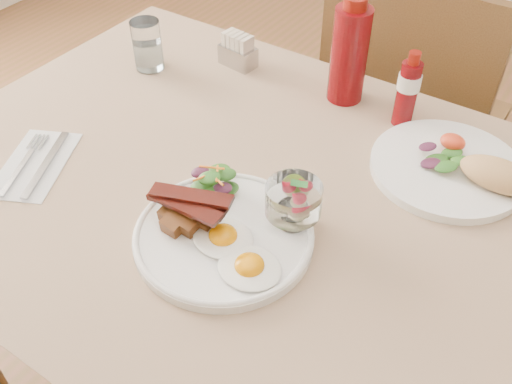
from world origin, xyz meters
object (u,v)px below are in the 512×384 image
object	(u,v)px
ketchup_bottle	(349,53)
main_plate	(224,236)
hot_sauce_bottle	(408,90)
chair_far	(407,118)
sugar_caddy	(238,52)
second_plate	(459,168)
table	(275,234)
water_glass	(148,48)
fruit_cup	(294,200)

from	to	relation	value
ketchup_bottle	main_plate	bearing A→B (deg)	-86.40
ketchup_bottle	hot_sauce_bottle	distance (m)	0.14
main_plate	ketchup_bottle	size ratio (longest dim) A/B	1.30
chair_far	main_plate	bearing A→B (deg)	-91.25
sugar_caddy	ketchup_bottle	bearing A→B (deg)	10.36
main_plate	second_plate	size ratio (longest dim) A/B	0.96
table	chair_far	bearing A→B (deg)	90.00
water_glass	main_plate	bearing A→B (deg)	-36.56
table	ketchup_bottle	distance (m)	0.39
main_plate	hot_sauce_bottle	bearing A→B (deg)	76.71
fruit_cup	sugar_caddy	bearing A→B (deg)	134.61
table	sugar_caddy	distance (m)	0.46
fruit_cup	main_plate	bearing A→B (deg)	-134.07
chair_far	hot_sauce_bottle	distance (m)	0.47
main_plate	hot_sauce_bottle	xyz separation A→B (m)	(0.10, 0.44, 0.07)
ketchup_bottle	sugar_caddy	distance (m)	0.27
second_plate	hot_sauce_bottle	xyz separation A→B (m)	(-0.15, 0.09, 0.06)
hot_sauce_bottle	sugar_caddy	distance (m)	0.39
sugar_caddy	fruit_cup	bearing A→B (deg)	-38.58
ketchup_bottle	sugar_caddy	xyz separation A→B (m)	(-0.26, -0.02, -0.07)
sugar_caddy	water_glass	size ratio (longest dim) A/B	0.79
ketchup_bottle	water_glass	world-z (taller)	ketchup_bottle
fruit_cup	second_plate	distance (m)	0.33
sugar_caddy	table	bearing A→B (deg)	-39.80
main_plate	hot_sauce_bottle	distance (m)	0.46
ketchup_bottle	water_glass	size ratio (longest dim) A/B	1.98
chair_far	ketchup_bottle	world-z (taller)	ketchup_bottle
hot_sauce_bottle	second_plate	bearing A→B (deg)	-32.90
fruit_cup	ketchup_bottle	bearing A→B (deg)	105.35
fruit_cup	hot_sauce_bottle	world-z (taller)	hot_sauce_bottle
fruit_cup	ketchup_bottle	distance (m)	0.40
table	ketchup_bottle	xyz separation A→B (m)	(-0.05, 0.34, 0.19)
second_plate	ketchup_bottle	xyz separation A→B (m)	(-0.28, 0.11, 0.08)
main_plate	hot_sauce_bottle	world-z (taller)	hot_sauce_bottle
table	main_plate	distance (m)	0.16
hot_sauce_bottle	chair_far	bearing A→B (deg)	104.26
table	second_plate	size ratio (longest dim) A/B	4.57
hot_sauce_bottle	sugar_caddy	size ratio (longest dim) A/B	1.78
second_plate	water_glass	size ratio (longest dim) A/B	2.67
second_plate	hot_sauce_bottle	bearing A→B (deg)	147.10
chair_far	ketchup_bottle	size ratio (longest dim) A/B	4.31
fruit_cup	chair_far	bearing A→B (deg)	94.74
fruit_cup	hot_sauce_bottle	distance (m)	0.37
fruit_cup	sugar_caddy	size ratio (longest dim) A/B	1.02
main_plate	hot_sauce_bottle	size ratio (longest dim) A/B	1.83
fruit_cup	hot_sauce_bottle	size ratio (longest dim) A/B	0.58
chair_far	fruit_cup	bearing A→B (deg)	-85.26
table	water_glass	world-z (taller)	water_glass
ketchup_bottle	hot_sauce_bottle	xyz separation A→B (m)	(0.13, -0.02, -0.03)
fruit_cup	hot_sauce_bottle	bearing A→B (deg)	85.50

